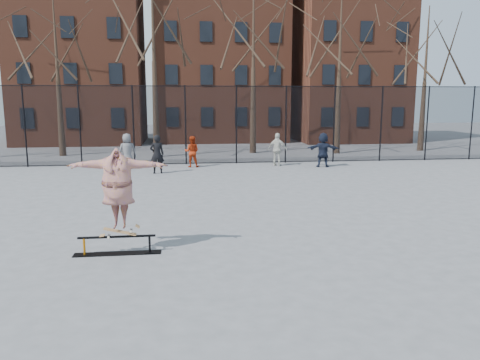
{
  "coord_description": "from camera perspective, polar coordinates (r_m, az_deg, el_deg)",
  "views": [
    {
      "loc": [
        -1.56,
        -11.0,
        3.37
      ],
      "look_at": [
        -0.02,
        1.5,
        1.15
      ],
      "focal_mm": 35.0,
      "sensor_mm": 36.0,
      "label": 1
    }
  ],
  "objects": [
    {
      "name": "rowhouses",
      "position": [
        37.17,
        -3.58,
        14.12
      ],
      "size": [
        29.0,
        7.0,
        13.0
      ],
      "color": "brown",
      "rests_on": "ground"
    },
    {
      "name": "bystander_navy",
      "position": [
        23.41,
        10.09,
        3.64
      ],
      "size": [
        1.65,
        0.93,
        1.69
      ],
      "primitive_type": "imported",
      "rotation": [
        0.0,
        0.0,
        2.85
      ],
      "color": "black",
      "rests_on": "ground"
    },
    {
      "name": "fence",
      "position": [
        24.09,
        -3.34,
        6.83
      ],
      "size": [
        34.03,
        0.07,
        4.0
      ],
      "color": "black",
      "rests_on": "ground"
    },
    {
      "name": "tree_row",
      "position": [
        28.46,
        -4.52,
        18.0
      ],
      "size": [
        33.66,
        7.46,
        10.67
      ],
      "color": "black",
      "rests_on": "ground"
    },
    {
      "name": "bystander_black",
      "position": [
        21.37,
        -10.08,
        3.11
      ],
      "size": [
        0.69,
        0.51,
        1.74
      ],
      "primitive_type": "imported",
      "rotation": [
        0.0,
        0.0,
        3.3
      ],
      "color": "black",
      "rests_on": "ground"
    },
    {
      "name": "ground",
      "position": [
        11.61,
        1.03,
        -6.9
      ],
      "size": [
        100.0,
        100.0,
        0.0
      ],
      "primitive_type": "plane",
      "color": "#5C5C60"
    },
    {
      "name": "bystander_red",
      "position": [
        23.16,
        -5.89,
        3.47
      ],
      "size": [
        0.83,
        0.7,
        1.53
      ],
      "primitive_type": "imported",
      "rotation": [
        0.0,
        0.0,
        2.97
      ],
      "color": "#9E290D",
      "rests_on": "ground"
    },
    {
      "name": "bystander_grey",
      "position": [
        23.16,
        -13.57,
        3.45
      ],
      "size": [
        0.89,
        0.65,
        1.7
      ],
      "primitive_type": "imported",
      "rotation": [
        0.0,
        0.0,
        3.27
      ],
      "color": "#5D5D61",
      "rests_on": "ground"
    },
    {
      "name": "bystander_white",
      "position": [
        23.51,
        4.59,
        3.73
      ],
      "size": [
        1.04,
        0.8,
        1.65
      ],
      "primitive_type": "imported",
      "rotation": [
        0.0,
        0.0,
        2.67
      ],
      "color": "beige",
      "rests_on": "ground"
    },
    {
      "name": "skate_rail",
      "position": [
        10.66,
        -14.73,
        -7.87
      ],
      "size": [
        1.88,
        0.29,
        0.41
      ],
      "color": "black",
      "rests_on": "ground"
    },
    {
      "name": "skater",
      "position": [
        10.35,
        -14.63,
        -1.46
      ],
      "size": [
        2.17,
        0.71,
        1.74
      ],
      "primitive_type": "imported",
      "rotation": [
        0.0,
        0.0,
        -0.06
      ],
      "color": "#3C3A91",
      "rests_on": "skateboard"
    },
    {
      "name": "skateboard",
      "position": [
        10.57,
        -14.41,
        -6.33
      ],
      "size": [
        0.76,
        0.18,
        0.09
      ],
      "primitive_type": null,
      "color": "#9E733F",
      "rests_on": "skate_rail"
    }
  ]
}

